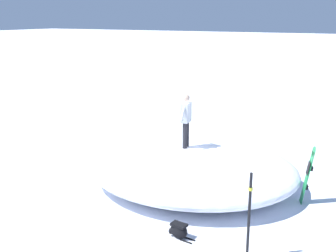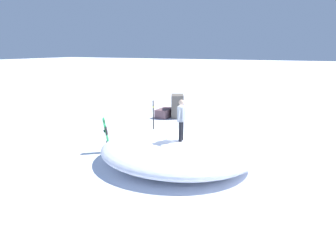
{
  "view_description": "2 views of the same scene",
  "coord_description": "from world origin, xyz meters",
  "px_view_note": "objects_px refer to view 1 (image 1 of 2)",
  "views": [
    {
      "loc": [
        -10.57,
        -4.73,
        5.01
      ],
      "look_at": [
        -0.15,
        0.97,
        1.89
      ],
      "focal_mm": 45.05,
      "sensor_mm": 36.0,
      "label": 1
    },
    {
      "loc": [
        11.31,
        5.48,
        4.64
      ],
      "look_at": [
        0.14,
        -0.05,
        1.45
      ],
      "focal_mm": 32.48,
      "sensor_mm": 36.0,
      "label": 2
    }
  ],
  "objects_px": {
    "snowboarder_standing": "(186,117)",
    "snowboard_primary_upright": "(308,174)",
    "backpack_near": "(178,230)",
    "trail_marker_pole": "(249,215)"
  },
  "relations": [
    {
      "from": "snowboard_primary_upright",
      "to": "trail_marker_pole",
      "type": "xyz_separation_m",
      "value": [
        -3.42,
        0.54,
        0.17
      ]
    },
    {
      "from": "snowboarder_standing",
      "to": "snowboard_primary_upright",
      "type": "bearing_deg",
      "value": -89.68
    },
    {
      "from": "snowboarder_standing",
      "to": "backpack_near",
      "type": "xyz_separation_m",
      "value": [
        -3.33,
        -1.48,
        -1.82
      ]
    },
    {
      "from": "snowboard_primary_upright",
      "to": "trail_marker_pole",
      "type": "height_order",
      "value": "trail_marker_pole"
    },
    {
      "from": "snowboarder_standing",
      "to": "snowboard_primary_upright",
      "type": "xyz_separation_m",
      "value": [
        0.02,
        -3.7,
        -1.16
      ]
    },
    {
      "from": "backpack_near",
      "to": "trail_marker_pole",
      "type": "height_order",
      "value": "trail_marker_pole"
    },
    {
      "from": "snowboarder_standing",
      "to": "backpack_near",
      "type": "bearing_deg",
      "value": -156.13
    },
    {
      "from": "backpack_near",
      "to": "snowboard_primary_upright",
      "type": "bearing_deg",
      "value": -33.53
    },
    {
      "from": "snowboarder_standing",
      "to": "trail_marker_pole",
      "type": "relative_size",
      "value": 0.86
    },
    {
      "from": "trail_marker_pole",
      "to": "backpack_near",
      "type": "bearing_deg",
      "value": 87.78
    }
  ]
}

